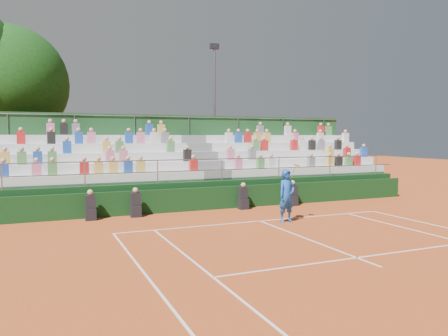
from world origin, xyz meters
name	(u,v)px	position (x,y,z in m)	size (l,w,h in m)	color
ground	(260,221)	(0.00, 0.00, 0.00)	(90.00, 90.00, 0.00)	#BE4E1F
courtside_wall	(227,197)	(0.00, 3.20, 0.50)	(20.00, 0.15, 1.00)	black
line_officials	(197,201)	(-1.58, 2.75, 0.48)	(9.48, 0.40, 1.19)	black
grandstand	(201,178)	(-0.01, 6.44, 1.07)	(20.00, 5.20, 4.40)	black
tennis_player	(287,196)	(0.83, -0.56, 1.00)	(0.93, 0.59, 2.22)	#174DAF
tree_east	(8,84)	(-9.11, 12.52, 6.12)	(6.42, 6.42, 9.35)	#3A2215
floodlight_mast	(214,104)	(3.10, 12.35, 5.33)	(0.60, 0.25, 9.29)	gray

